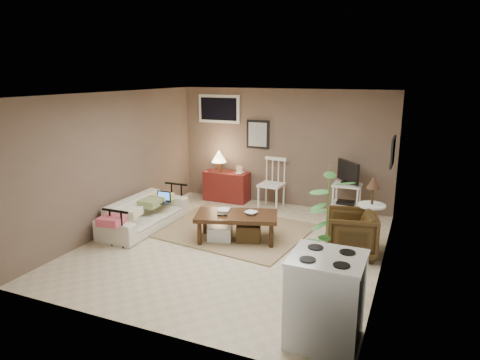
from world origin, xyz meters
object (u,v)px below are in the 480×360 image
at_px(armchair, 350,231).
at_px(stove, 326,299).
at_px(sofa, 144,208).
at_px(spindle_chair, 272,185).
at_px(coffee_table, 236,225).
at_px(side_table, 372,203).
at_px(potted_plant, 327,223).
at_px(tv_stand, 347,188).
at_px(red_console, 226,183).

distance_m(armchair, stove, 2.33).
distance_m(sofa, spindle_chair, 2.64).
bearing_deg(coffee_table, sofa, -178.07).
bearing_deg(side_table, potted_plant, -102.54).
distance_m(spindle_chair, potted_plant, 3.42).
bearing_deg(potted_plant, stove, -78.05).
xyz_separation_m(coffee_table, potted_plant, (1.67, -0.95, 0.59)).
height_order(sofa, stove, stove).
xyz_separation_m(sofa, tv_stand, (3.20, 2.01, 0.22)).
distance_m(coffee_table, stove, 2.87).
distance_m(tv_stand, side_table, 1.39).
height_order(coffee_table, tv_stand, tv_stand).
bearing_deg(stove, sofa, 150.72).
distance_m(red_console, potted_plant, 4.15).
relative_size(sofa, side_table, 1.62).
distance_m(red_console, tv_stand, 2.60).
xyz_separation_m(red_console, potted_plant, (2.81, -3.01, 0.49)).
bearing_deg(stove, coffee_table, 132.19).
bearing_deg(potted_plant, red_console, 133.08).
relative_size(spindle_chair, tv_stand, 0.93).
bearing_deg(stove, spindle_chair, 115.93).
height_order(sofa, red_console, red_console).
height_order(sofa, potted_plant, potted_plant).
relative_size(red_console, stove, 1.15).
xyz_separation_m(tv_stand, stove, (0.47, -4.07, -0.11)).
xyz_separation_m(armchair, stove, (0.12, -2.32, 0.10)).
distance_m(coffee_table, armchair, 1.82).
distance_m(potted_plant, stove, 1.26).
height_order(tv_stand, armchair, tv_stand).
relative_size(red_console, tv_stand, 1.01).
xyz_separation_m(red_console, tv_stand, (2.59, -0.11, 0.20)).
bearing_deg(red_console, stove, -53.77).
relative_size(sofa, spindle_chair, 1.81).
distance_m(tv_stand, potted_plant, 2.92).
relative_size(coffee_table, stove, 1.53).
xyz_separation_m(potted_plant, stove, (0.25, -1.17, -0.40)).
bearing_deg(stove, potted_plant, 101.95).
height_order(spindle_chair, stove, spindle_chair).
bearing_deg(red_console, sofa, -106.16).
xyz_separation_m(spindle_chair, potted_plant, (1.74, -2.92, 0.39)).
xyz_separation_m(coffee_table, armchair, (1.80, 0.20, 0.10)).
distance_m(spindle_chair, armchair, 2.58).
bearing_deg(spindle_chair, sofa, -129.71).
xyz_separation_m(coffee_table, stove, (1.92, -2.12, 0.20)).
bearing_deg(sofa, stove, -119.28).
bearing_deg(potted_plant, side_table, 77.46).
distance_m(tv_stand, armchair, 1.79).
bearing_deg(red_console, armchair, -32.22).
distance_m(sofa, red_console, 2.20).
bearing_deg(potted_plant, tv_stand, 94.45).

